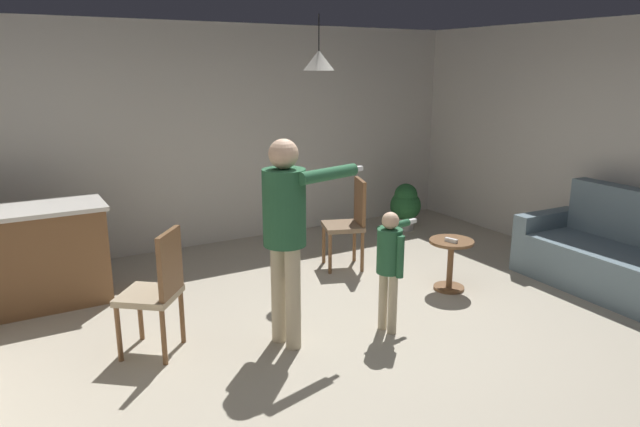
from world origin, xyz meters
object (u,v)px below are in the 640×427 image
(person_child, at_px, (390,258))
(potted_plant_corner, at_px, (406,204))
(person_adult, at_px, (286,221))
(dining_chair_by_counter, at_px, (349,220))
(side_table_by_couch, at_px, (451,258))
(kitchen_counter, at_px, (37,257))
(dining_chair_near_wall, at_px, (157,287))
(couch_floral, at_px, (614,258))
(spare_remote_on_table, at_px, (451,240))

(person_child, distance_m, potted_plant_corner, 3.16)
(person_adult, xyz_separation_m, dining_chair_by_counter, (1.42, 1.29, -0.49))
(potted_plant_corner, bearing_deg, dining_chair_by_counter, -149.44)
(side_table_by_couch, xyz_separation_m, person_adult, (-1.94, -0.22, 0.71))
(kitchen_counter, relative_size, potted_plant_corner, 1.95)
(person_adult, bearing_deg, dining_chair_by_counter, 118.27)
(side_table_by_couch, relative_size, person_child, 0.50)
(person_child, bearing_deg, dining_chair_near_wall, -118.00)
(side_table_by_couch, relative_size, potted_plant_corner, 0.81)
(side_table_by_couch, bearing_deg, person_adult, -173.58)
(side_table_by_couch, distance_m, dining_chair_by_counter, 1.21)
(dining_chair_by_counter, bearing_deg, couch_floral, -114.54)
(side_table_by_couch, relative_size, spare_remote_on_table, 4.00)
(couch_floral, distance_m, dining_chair_by_counter, 2.72)
(person_child, xyz_separation_m, potted_plant_corner, (2.06, 2.38, -0.30))
(spare_remote_on_table, bearing_deg, dining_chair_near_wall, 176.09)
(dining_chair_by_counter, bearing_deg, kitchen_counter, 99.04)
(kitchen_counter, bearing_deg, person_adult, -48.03)
(person_child, relative_size, spare_remote_on_table, 8.07)
(side_table_by_couch, height_order, potted_plant_corner, potted_plant_corner)
(person_adult, xyz_separation_m, person_child, (0.85, -0.22, -0.39))
(person_child, relative_size, dining_chair_near_wall, 1.05)
(person_child, distance_m, dining_chair_by_counter, 1.62)
(dining_chair_by_counter, bearing_deg, potted_plant_corner, -40.00)
(potted_plant_corner, height_order, spare_remote_on_table, potted_plant_corner)
(kitchen_counter, bearing_deg, spare_remote_on_table, -25.28)
(kitchen_counter, xyz_separation_m, dining_chair_near_wall, (0.74, -1.49, 0.07))
(potted_plant_corner, bearing_deg, side_table_by_couch, -116.36)
(side_table_by_couch, bearing_deg, person_child, -158.13)
(dining_chair_near_wall, bearing_deg, side_table_by_couch, -54.39)
(person_child, relative_size, dining_chair_by_counter, 1.05)
(kitchen_counter, distance_m, dining_chair_by_counter, 3.14)
(kitchen_counter, relative_size, person_adult, 0.75)
(person_adult, distance_m, spare_remote_on_table, 1.96)
(dining_chair_by_counter, bearing_deg, person_adult, 151.60)
(person_adult, distance_m, person_child, 0.96)
(kitchen_counter, bearing_deg, dining_chair_near_wall, -63.60)
(spare_remote_on_table, bearing_deg, person_child, -159.33)
(couch_floral, distance_m, potted_plant_corner, 2.80)
(side_table_by_couch, xyz_separation_m, person_child, (-1.09, -0.44, 0.32))
(side_table_by_couch, bearing_deg, couch_floral, -29.58)
(kitchen_counter, height_order, spare_remote_on_table, kitchen_counter)
(potted_plant_corner, bearing_deg, person_adult, -143.32)
(couch_floral, bearing_deg, spare_remote_on_table, 64.44)
(spare_remote_on_table, bearing_deg, side_table_by_couch, 42.63)
(person_adult, bearing_deg, couch_floral, 66.11)
(potted_plant_corner, bearing_deg, kitchen_counter, -176.15)
(side_table_by_couch, bearing_deg, potted_plant_corner, 63.64)
(couch_floral, height_order, kitchen_counter, couch_floral)
(person_adult, bearing_deg, dining_chair_near_wall, -125.40)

